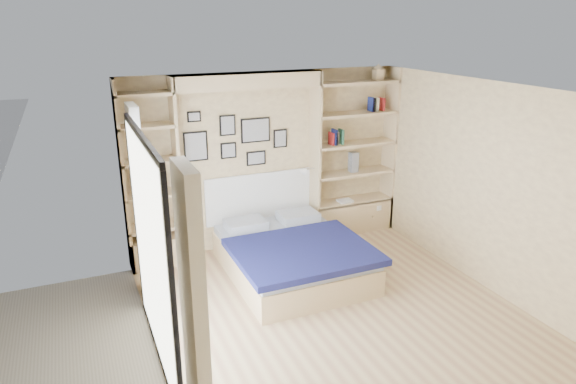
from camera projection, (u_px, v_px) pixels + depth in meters
name	position (u px, v px, depth m)	size (l,w,h in m)	color
ground	(338.00, 315.00, 5.78)	(4.50, 4.50, 0.00)	tan
room_shell	(258.00, 190.00, 6.61)	(4.50, 4.50, 4.50)	beige
bed	(291.00, 254.00, 6.64)	(1.67, 2.15, 1.07)	tan
photo_gallery	(235.00, 139.00, 7.03)	(1.48, 0.02, 0.82)	black
reading_lamps	(252.00, 177.00, 7.05)	(1.92, 0.12, 0.15)	silver
shelf_decor	(338.00, 127.00, 7.43)	(3.51, 0.23, 2.03)	#A51E1E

